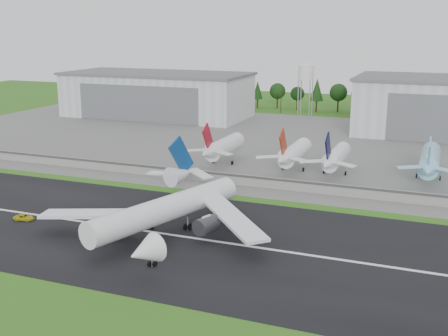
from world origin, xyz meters
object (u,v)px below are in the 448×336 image
at_px(main_airliner, 166,215).
at_px(parked_jet_skyblue, 430,161).
at_px(parked_jet_red_b, 292,154).
at_px(parked_jet_navy, 335,158).
at_px(parked_jet_red_a, 221,147).
at_px(ground_vehicle, 24,217).

bearing_deg(main_airliner, parked_jet_skyblue, -109.01).
distance_m(parked_jet_red_b, parked_jet_navy, 13.83).
distance_m(parked_jet_navy, parked_jet_skyblue, 28.83).
bearing_deg(parked_jet_red_a, parked_jet_skyblue, 4.25).
xyz_separation_m(main_airliner, parked_jet_red_a, (-13.21, 66.98, 1.33)).
distance_m(main_airliner, parked_jet_skyblue, 90.07).
distance_m(parked_jet_red_a, parked_jet_skyblue, 67.50).
bearing_deg(parked_jet_skyblue, parked_jet_red_b, -173.22).
height_order(parked_jet_navy, parked_jet_skyblue, parked_jet_skyblue).
xyz_separation_m(ground_vehicle, parked_jet_navy, (63.10, 70.81, 5.14)).
relative_size(ground_vehicle, parked_jet_red_b, 0.16).
relative_size(ground_vehicle, parked_jet_navy, 0.16).
height_order(parked_jet_red_b, parked_jet_navy, parked_jet_red_b).
distance_m(main_airliner, parked_jet_red_a, 68.29).
bearing_deg(main_airliner, parked_jet_red_a, -60.93).
bearing_deg(ground_vehicle, parked_jet_red_a, -28.83).
height_order(main_airliner, parked_jet_red_b, main_airliner).
bearing_deg(parked_jet_navy, parked_jet_red_a, 179.93).
height_order(main_airliner, ground_vehicle, main_airliner).
relative_size(main_airliner, ground_vehicle, 11.49).
bearing_deg(ground_vehicle, main_airliner, -94.08).
bearing_deg(parked_jet_red_a, ground_vehicle, -108.83).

